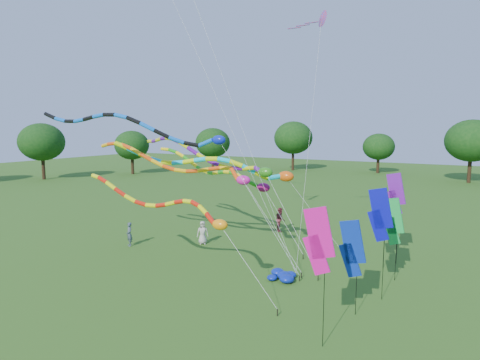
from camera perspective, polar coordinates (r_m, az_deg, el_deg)
The scene contains 19 objects.
ground at distance 19.51m, azimuth -3.67°, elevation -16.24°, with size 160.00×160.00×0.00m, color #285917.
tree_ring at distance 15.88m, azimuth 0.06°, elevation -1.11°, with size 116.09×120.21×9.63m.
tube_kite_red at distance 20.14m, azimuth -9.78°, elevation -3.65°, with size 11.40×1.33×5.77m.
tube_kite_orange at distance 24.35m, azimuth -7.90°, elevation 2.13°, with size 14.29×1.14×7.47m.
tube_kite_purple at distance 25.77m, azimuth -4.36°, elevation 3.41°, with size 15.13×4.65×7.82m.
tube_kite_blue at distance 22.54m, azimuth -13.52°, elevation 7.08°, with size 14.91×3.20×9.27m.
tube_kite_cyan at distance 24.85m, azimuth -2.50°, elevation 1.99°, with size 13.35×5.19×7.42m.
tube_kite_green at distance 28.56m, azimuth -2.72°, elevation 1.13°, with size 13.60×3.90×6.78m.
delta_kite_high_c at distance 27.56m, azimuth 11.49°, elevation 21.54°, with size 3.31×7.15×15.74m.
banner_pole_blue_b at distance 19.17m, azimuth 19.29°, elevation -4.73°, with size 1.16×0.16×5.20m.
banner_pole_red at distance 23.74m, azimuth 19.51°, elevation -4.00°, with size 1.09×0.55×4.56m.
banner_pole_magenta_a at distance 14.46m, azimuth 11.09°, elevation -8.55°, with size 1.16×0.28×5.15m.
banner_pole_green at distance 22.00m, azimuth 20.90°, elevation -5.53°, with size 1.15×0.30×4.34m.
banner_pole_blue_a at distance 17.54m, azimuth 15.62°, elevation -9.38°, with size 1.16×0.11×4.10m.
banner_pole_violet at distance 24.52m, azimuth 21.22°, elevation -1.92°, with size 1.16×0.27×5.33m.
blue_nylon_heap at distance 21.62m, azimuth 5.82°, elevation -13.21°, with size 1.48×1.42×0.47m.
person_a at distance 27.45m, azimuth -5.34°, elevation -7.45°, with size 0.77×0.50×1.57m, color #BBB4A9.
person_b at distance 27.87m, azimuth -15.46°, elevation -7.44°, with size 0.58×0.38×1.59m, color #42515D.
person_c at distance 30.77m, azimuth 5.74°, elevation -5.59°, with size 0.88×0.68×1.81m, color maroon.
Camera 1 is at (9.68, -15.02, 7.85)m, focal length 30.00 mm.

